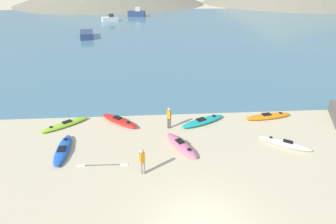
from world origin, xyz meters
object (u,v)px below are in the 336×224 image
object	(u,v)px
person_near_waterline	(169,117)
kayak_on_sand_6	(63,150)
kayak_on_sand_0	(65,124)
kayak_on_sand_4	(119,121)
kayak_on_sand_3	(268,116)
kayak_on_sand_1	(203,121)
moored_boat_2	(137,13)
kayak_on_sand_5	(181,145)
person_near_foreground	(142,160)
moored_boat_1	(87,34)
loose_paddle	(103,165)
moored_boat_0	(110,19)
kayak_on_sand_2	(285,143)

from	to	relation	value
person_near_waterline	kayak_on_sand_6	bearing A→B (deg)	-160.07
kayak_on_sand_0	kayak_on_sand_4	world-z (taller)	kayak_on_sand_4
kayak_on_sand_0	kayak_on_sand_3	distance (m)	14.40
kayak_on_sand_1	moored_boat_2	bearing A→B (deg)	97.08
kayak_on_sand_5	kayak_on_sand_4	bearing A→B (deg)	141.00
person_near_foreground	kayak_on_sand_6	bearing A→B (deg)	154.76
kayak_on_sand_6	moored_boat_1	xyz separation A→B (m)	(-5.29, 32.46, 0.38)
kayak_on_sand_3	moored_boat_1	bearing A→B (deg)	122.96
kayak_on_sand_1	kayak_on_sand_3	world-z (taller)	kayak_on_sand_3
kayak_on_sand_6	loose_paddle	distance (m)	2.87
kayak_on_sand_5	kayak_on_sand_6	xyz separation A→B (m)	(-6.97, -0.01, -0.01)
kayak_on_sand_5	moored_boat_1	world-z (taller)	moored_boat_1
person_near_waterline	moored_boat_1	xyz separation A→B (m)	(-11.69, 30.14, -0.33)
person_near_waterline	kayak_on_sand_0	bearing A→B (deg)	174.43
person_near_foreground	person_near_waterline	distance (m)	4.85
kayak_on_sand_0	person_near_foreground	distance (m)	7.59
kayak_on_sand_4	loose_paddle	distance (m)	4.66
kayak_on_sand_3	kayak_on_sand_5	world-z (taller)	kayak_on_sand_5
person_near_waterline	moored_boat_0	distance (m)	48.78
kayak_on_sand_4	person_near_waterline	size ratio (longest dim) A/B	1.94
kayak_on_sand_6	loose_paddle	size ratio (longest dim) A/B	1.15
kayak_on_sand_6	person_near_waterline	size ratio (longest dim) A/B	2.10
kayak_on_sand_2	person_near_foreground	distance (m)	8.81
kayak_on_sand_5	moored_boat_1	size ratio (longest dim) A/B	0.57
person_near_foreground	kayak_on_sand_4	bearing A→B (deg)	107.81
kayak_on_sand_3	kayak_on_sand_5	bearing A→B (deg)	-154.41
moored_boat_0	kayak_on_sand_6	bearing A→B (deg)	-85.75
kayak_on_sand_3	moored_boat_2	bearing A→B (deg)	102.10
kayak_on_sand_0	loose_paddle	distance (m)	5.46
kayak_on_sand_0	kayak_on_sand_6	size ratio (longest dim) A/B	0.95
kayak_on_sand_6	kayak_on_sand_3	bearing A→B (deg)	13.25
person_near_waterline	moored_boat_0	size ratio (longest dim) A/B	0.39
kayak_on_sand_4	moored_boat_1	xyz separation A→B (m)	(-8.25, 29.20, 0.37)
moored_boat_0	kayak_on_sand_2	bearing A→B (deg)	-71.34
kayak_on_sand_1	kayak_on_sand_2	world-z (taller)	kayak_on_sand_2
kayak_on_sand_2	kayak_on_sand_6	size ratio (longest dim) A/B	0.89
kayak_on_sand_6	kayak_on_sand_4	bearing A→B (deg)	47.76
kayak_on_sand_4	person_near_waterline	bearing A→B (deg)	-15.20
person_near_foreground	loose_paddle	distance (m)	2.52
kayak_on_sand_4	kayak_on_sand_6	bearing A→B (deg)	-132.24
kayak_on_sand_6	moored_boat_0	bearing A→B (deg)	94.25
kayak_on_sand_5	moored_boat_0	world-z (taller)	moored_boat_0
kayak_on_sand_5	person_near_foreground	xyz separation A→B (m)	(-2.25, -2.23, 0.71)
moored_boat_2	kayak_on_sand_1	bearing A→B (deg)	-82.92
kayak_on_sand_3	moored_boat_2	distance (m)	55.67
kayak_on_sand_2	kayak_on_sand_3	xyz separation A→B (m)	(0.40, 3.46, -0.00)
kayak_on_sand_1	kayak_on_sand_6	distance (m)	9.25
kayak_on_sand_0	kayak_on_sand_1	xyz separation A→B (m)	(9.53, -0.19, 0.03)
kayak_on_sand_2	moored_boat_2	xyz separation A→B (m)	(-11.26, 57.89, 0.66)
kayak_on_sand_2	kayak_on_sand_3	bearing A→B (deg)	83.36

